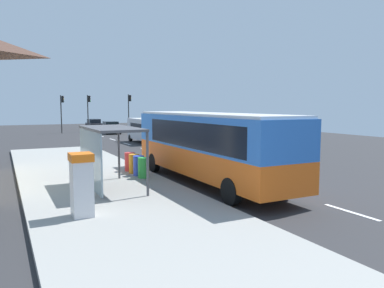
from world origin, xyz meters
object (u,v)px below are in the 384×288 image
(recycling_bin_blue, at_px, (139,166))
(recycling_bin_orange, at_px, (134,164))
(recycling_bin_green, at_px, (144,168))
(recycling_bin_red, at_px, (130,162))
(traffic_light_far_side, at_px, (62,108))
(bus, at_px, (208,143))
(white_van, at_px, (146,129))
(bus_shelter, at_px, (103,142))
(traffic_light_median, at_px, (89,107))
(sedan_far, at_px, (94,124))
(ticket_machine, at_px, (82,184))
(sedan_near, at_px, (111,127))
(traffic_light_near_side, at_px, (129,107))

(recycling_bin_blue, height_order, recycling_bin_orange, same)
(recycling_bin_green, distance_m, recycling_bin_red, 2.10)
(traffic_light_far_side, bearing_deg, recycling_bin_red, -92.00)
(bus, distance_m, traffic_light_far_side, 35.38)
(white_van, bearing_deg, recycling_bin_red, -112.88)
(bus, height_order, bus_shelter, bus)
(white_van, relative_size, traffic_light_far_side, 1.08)
(traffic_light_far_side, distance_m, bus_shelter, 35.34)
(recycling_bin_orange, xyz_separation_m, traffic_light_median, (4.60, 33.04, 2.61))
(sedan_far, xyz_separation_m, bus_shelter, (-8.71, -41.58, 1.31))
(bus, bearing_deg, ticket_machine, -152.35)
(recycling_bin_orange, bearing_deg, bus, -51.10)
(traffic_light_far_side, height_order, traffic_light_median, traffic_light_median)
(recycling_bin_blue, bearing_deg, white_van, 68.88)
(recycling_bin_blue, xyz_separation_m, recycling_bin_orange, (0.00, 0.70, 0.00))
(white_van, distance_m, recycling_bin_blue, 17.77)
(sedan_far, bearing_deg, bus, -95.49)
(ticket_machine, height_order, bus_shelter, bus_shelter)
(recycling_bin_blue, bearing_deg, recycling_bin_green, -90.00)
(sedan_near, relative_size, recycling_bin_red, 4.73)
(white_van, distance_m, traffic_light_far_side, 17.31)
(traffic_light_near_side, relative_size, traffic_light_far_side, 1.04)
(recycling_bin_red, xyz_separation_m, traffic_light_far_side, (1.10, 31.54, 2.56))
(ticket_machine, xyz_separation_m, recycling_bin_blue, (3.73, 5.64, -0.52))
(white_van, height_order, traffic_light_far_side, traffic_light_far_side)
(bus, relative_size, ticket_machine, 5.68)
(traffic_light_near_side, xyz_separation_m, bus_shelter, (-11.91, -34.36, -1.24))
(recycling_bin_green, relative_size, traffic_light_median, 0.19)
(white_van, relative_size, sedan_far, 1.18)
(sedan_far, height_order, bus_shelter, bus_shelter)
(white_van, xyz_separation_m, recycling_bin_blue, (-6.40, -16.57, -0.69))
(sedan_near, relative_size, bus_shelter, 1.12)
(bus, xyz_separation_m, sedan_far, (4.01, 41.75, -1.05))
(ticket_machine, bearing_deg, traffic_light_median, 78.05)
(traffic_light_near_side, height_order, bus_shelter, traffic_light_near_side)
(traffic_light_median, distance_m, bus_shelter, 36.62)
(traffic_light_median, bearing_deg, traffic_light_near_side, -17.42)
(white_van, xyz_separation_m, recycling_bin_red, (-6.40, -15.17, -0.69))
(traffic_light_near_side, relative_size, bus_shelter, 1.25)
(traffic_light_near_side, bearing_deg, recycling_bin_blue, -106.79)
(sedan_far, bearing_deg, recycling_bin_blue, -99.38)
(sedan_far, relative_size, recycling_bin_red, 4.65)
(traffic_light_near_side, xyz_separation_m, traffic_light_median, (-5.10, 1.60, -0.07))
(white_van, relative_size, ticket_machine, 2.69)
(traffic_light_far_side, bearing_deg, traffic_light_median, 12.88)
(traffic_light_median, bearing_deg, bus_shelter, -100.73)
(ticket_machine, distance_m, recycling_bin_green, 6.21)
(bus, bearing_deg, traffic_light_median, 86.65)
(ticket_machine, height_order, recycling_bin_green, ticket_machine)
(recycling_bin_green, relative_size, traffic_light_far_side, 0.20)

